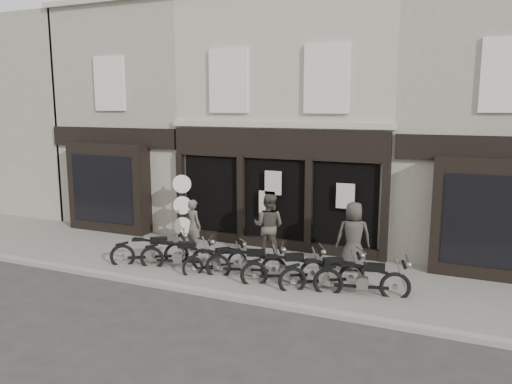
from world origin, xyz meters
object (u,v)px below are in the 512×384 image
at_px(motorcycle_0, 151,253).
at_px(man_left, 194,226).
at_px(motorcycle_1, 179,257).
at_px(motorcycle_2, 216,262).
at_px(motorcycle_6, 363,282).
at_px(motorcycle_3, 247,266).
at_px(motorcycle_4, 285,271).
at_px(advert_sign_post, 183,211).
at_px(man_centre, 269,226).
at_px(man_right, 353,236).
at_px(motorcycle_5, 323,276).

distance_m(motorcycle_0, man_left, 1.69).
height_order(motorcycle_1, motorcycle_2, motorcycle_1).
height_order(motorcycle_2, motorcycle_6, motorcycle_6).
distance_m(motorcycle_3, motorcycle_4, 1.10).
bearing_deg(advert_sign_post, motorcycle_3, -56.47).
distance_m(motorcycle_6, man_left, 5.79).
xyz_separation_m(man_left, man_centre, (2.37, 0.36, 0.15)).
bearing_deg(motorcycle_2, man_right, -24.04).
bearing_deg(man_right, motorcycle_5, 57.55).
xyz_separation_m(motorcycle_5, motorcycle_6, (1.00, -0.05, 0.01)).
relative_size(motorcycle_2, motorcycle_3, 0.73).
height_order(motorcycle_2, motorcycle_3, motorcycle_3).
xyz_separation_m(motorcycle_0, motorcycle_2, (2.05, 0.17, -0.07)).
distance_m(motorcycle_1, motorcycle_5, 4.19).
bearing_deg(motorcycle_4, man_left, 128.34).
height_order(motorcycle_1, man_right, man_right).
distance_m(motorcycle_2, motorcycle_3, 0.97).
distance_m(motorcycle_2, motorcycle_6, 4.08).
bearing_deg(motorcycle_6, man_centre, 137.38).
bearing_deg(motorcycle_6, motorcycle_4, 166.46).
relative_size(man_left, man_centre, 0.85).
xyz_separation_m(motorcycle_2, motorcycle_6, (4.08, -0.14, 0.08)).
relative_size(motorcycle_5, motorcycle_6, 0.86).
height_order(motorcycle_6, man_centre, man_centre).
xyz_separation_m(motorcycle_1, motorcycle_2, (1.11, 0.17, -0.06)).
bearing_deg(motorcycle_2, motorcycle_6, -50.45).
bearing_deg(motorcycle_3, man_centre, 76.69).
distance_m(motorcycle_0, motorcycle_1, 0.94).
relative_size(motorcycle_6, advert_sign_post, 0.92).
xyz_separation_m(motorcycle_3, man_left, (-2.47, 1.41, 0.53)).
relative_size(motorcycle_1, motorcycle_6, 0.94).
height_order(motorcycle_0, man_centre, man_centre).
bearing_deg(man_left, motorcycle_3, 173.23).
distance_m(motorcycle_4, man_centre, 2.27).
xyz_separation_m(man_centre, man_right, (2.57, -0.13, -0.01)).
bearing_deg(motorcycle_1, motorcycle_5, -15.26).
distance_m(motorcycle_4, man_left, 3.88).
bearing_deg(man_left, motorcycle_1, 127.47).
relative_size(motorcycle_3, motorcycle_4, 1.05).
distance_m(motorcycle_1, advert_sign_post, 2.64).
distance_m(motorcycle_2, man_centre, 2.04).
bearing_deg(man_centre, motorcycle_1, 41.14).
height_order(motorcycle_3, advert_sign_post, advert_sign_post).
bearing_deg(motorcycle_1, motorcycle_3, -13.81).
relative_size(motorcycle_0, motorcycle_5, 1.01).
distance_m(motorcycle_0, motorcycle_6, 6.13).
relative_size(motorcycle_5, man_left, 1.20).
distance_m(motorcycle_4, advert_sign_post, 4.95).
bearing_deg(motorcycle_6, motorcycle_2, 165.17).
bearing_deg(motorcycle_6, motorcycle_0, 167.44).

